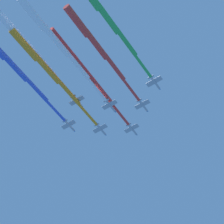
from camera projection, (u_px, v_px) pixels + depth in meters
name	position (u px, v px, depth m)	size (l,w,h in m)	color
jet_lead	(82.00, 68.00, 231.60)	(29.37, 74.87, 3.71)	#9EA3AD
jet_port_inner	(46.00, 68.00, 229.38)	(30.19, 74.50, 3.66)	#9EA3AD
jet_starboard_inner	(96.00, 44.00, 223.25)	(27.76, 69.60, 3.65)	#9EA3AD
jet_port_mid	(55.00, 39.00, 219.15)	(29.71, 73.81, 3.66)	#9EA3AD
jet_starboard_mid	(14.00, 66.00, 230.71)	(29.28, 71.77, 3.68)	#9EA3AD
jet_port_outer	(107.00, 18.00, 211.71)	(27.59, 67.25, 3.72)	#9EA3AD
jet_starboard_outer	(22.00, 39.00, 221.08)	(28.34, 69.72, 3.71)	#9EA3AD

